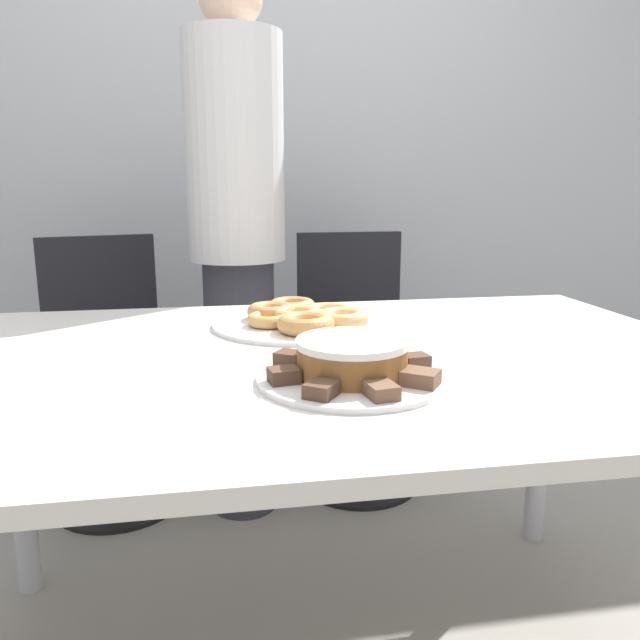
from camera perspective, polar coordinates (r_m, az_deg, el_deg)
The scene contains 23 objects.
wall_back at distance 2.81m, azimuth -5.57°, elevation 16.59°, with size 8.00×0.05×2.60m.
table at distance 1.26m, azimuth 0.81°, elevation -6.62°, with size 1.61×1.05×0.77m.
person_standing at distance 2.01m, azimuth -7.57°, elevation 7.35°, with size 0.30×0.30×1.72m.
office_chair_left at distance 2.28m, azimuth -18.67°, elevation -4.96°, with size 0.54×0.54×0.91m.
office_chair_right at distance 2.31m, azimuth 3.36°, elevation -4.08°, with size 0.44×0.44×0.91m.
plate_cake at distance 1.07m, azimuth 2.93°, elevation -5.32°, with size 0.32×0.32×0.01m.
plate_donuts at distance 1.47m, azimuth -2.11°, elevation -0.33°, with size 0.40×0.40×0.01m.
frosted_cake at distance 1.06m, azimuth 2.95°, elevation -3.41°, with size 0.19×0.19×0.06m.
lamington_0 at distance 0.96m, azimuth 0.12°, elevation -6.37°, with size 0.06×0.07×0.02m.
lamington_1 at distance 0.96m, azimuth 5.66°, elevation -6.46°, with size 0.05×0.06×0.02m.
lamington_2 at distance 1.02m, azimuth 9.17°, elevation -5.23°, with size 0.08×0.07×0.02m.
lamington_3 at distance 1.11m, azimuth 8.70°, elevation -3.77°, with size 0.05×0.04×0.03m.
lamington_4 at distance 1.17m, azimuth 5.23°, elevation -2.93°, with size 0.06×0.06×0.02m.
lamington_5 at distance 1.17m, azimuth 0.72°, elevation -2.81°, with size 0.06×0.06×0.02m.
lamington_6 at distance 1.11m, azimuth -2.79°, elevation -3.59°, with size 0.06×0.06×0.03m.
lamington_7 at distance 1.02m, azimuth -3.33°, elevation -5.08°, with size 0.05×0.05×0.02m.
donut_0 at distance 1.46m, azimuth -2.12°, elevation 0.49°, with size 0.12×0.12×0.03m.
donut_1 at distance 1.58m, azimuth -2.56°, elevation 1.35°, with size 0.12×0.12×0.03m.
donut_2 at distance 1.49m, azimuth -4.49°, elevation 0.79°, with size 0.12×0.12×0.04m.
donut_3 at distance 1.43m, azimuth -4.67°, elevation 0.05°, with size 0.10×0.10×0.03m.
donut_4 at distance 1.36m, azimuth -1.30°, elevation -0.33°, with size 0.13×0.13×0.04m.
donut_5 at distance 1.42m, azimuth 2.07°, elevation 0.18°, with size 0.12×0.12×0.04m.
donut_6 at distance 1.51m, azimuth 0.84°, elevation 0.78°, with size 0.12×0.12×0.03m.
Camera 1 is at (-0.22, -1.17, 1.10)m, focal length 35.00 mm.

